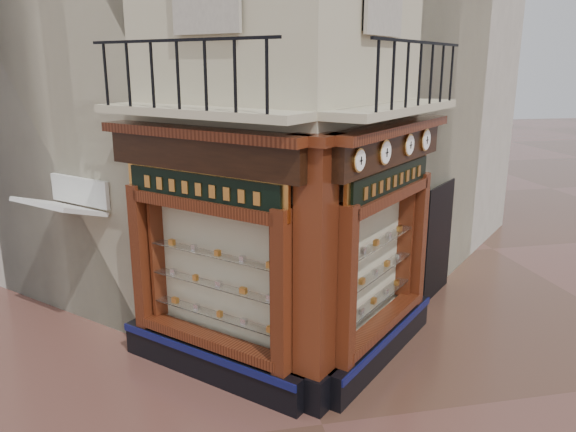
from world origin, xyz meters
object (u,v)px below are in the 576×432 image
object	(u,v)px
clock_c	(409,145)
signboard_right	(391,181)
corner_pilaster	(315,281)
clock_b	(385,152)
awning	(73,332)
signboard_left	(201,189)
clock_a	(359,160)
clock_d	(425,140)

from	to	relation	value
clock_c	signboard_right	xyz separation A→B (m)	(-0.34, -0.19, -0.52)
corner_pilaster	clock_b	distance (m)	2.11
clock_b	awning	size ratio (longest dim) A/B	0.24
clock_b	signboard_left	bearing A→B (deg)	124.96
awning	signboard_right	bearing A→B (deg)	-156.90
clock_b	clock_c	bearing A→B (deg)	0.00
corner_pilaster	clock_a	distance (m)	1.77
clock_c	signboard_right	world-z (taller)	clock_c
awning	clock_b	bearing A→B (deg)	-162.43
clock_d	corner_pilaster	bearing A→B (deg)	171.51
clock_b	awning	world-z (taller)	clock_b
clock_a	clock_c	distance (m)	1.75
awning	clock_c	bearing A→B (deg)	-154.02
corner_pilaster	signboard_right	world-z (taller)	corner_pilaster
clock_b	clock_a	bearing A→B (deg)	-180.00
clock_a	awning	bearing A→B (deg)	99.22
clock_b	awning	distance (m)	6.71
clock_a	signboard_left	distance (m)	2.34
clock_a	clock_d	bearing A→B (deg)	0.00
clock_c	signboard_left	xyz separation A→B (m)	(-3.27, -0.19, -0.52)
awning	signboard_left	xyz separation A→B (m)	(2.40, -2.14, 3.10)
clock_a	awning	distance (m)	6.55
clock_a	clock_b	world-z (taller)	clock_b
clock_c	signboard_left	world-z (taller)	clock_c
clock_d	signboard_right	bearing A→B (deg)	174.32
clock_c	clock_d	xyz separation A→B (m)	(0.52, 0.52, -0.00)
corner_pilaster	clock_a	world-z (taller)	corner_pilaster
clock_a	clock_d	xyz separation A→B (m)	(1.76, 1.76, -0.00)
clock_b	signboard_right	bearing A→B (deg)	11.48
clock_d	signboard_left	distance (m)	3.89
corner_pilaster	signboard_right	distance (m)	2.12
clock_a	clock_c	bearing A→B (deg)	0.00
clock_d	signboard_left	bearing A→B (deg)	145.59
clock_b	clock_c	world-z (taller)	clock_b
corner_pilaster	clock_c	distance (m)	2.74
awning	signboard_left	distance (m)	4.47
clock_a	signboard_right	xyz separation A→B (m)	(0.89, 1.05, -0.52)
corner_pilaster	clock_d	distance (m)	3.34
clock_a	clock_c	size ratio (longest dim) A/B	0.92
corner_pilaster	awning	world-z (taller)	corner_pilaster
clock_b	clock_d	distance (m)	1.66
clock_b	clock_d	world-z (taller)	clock_d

